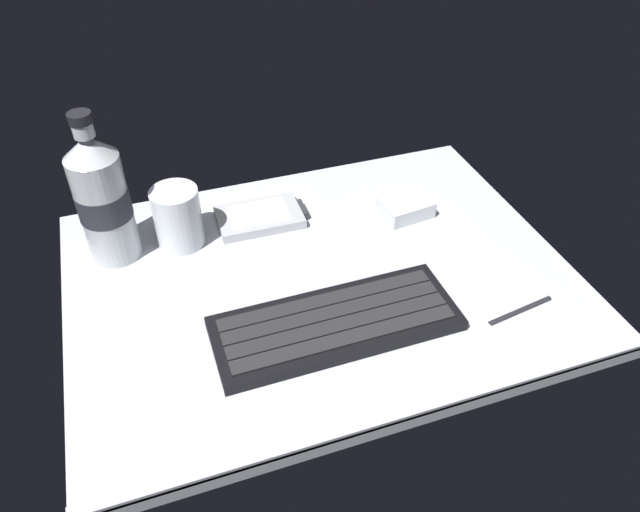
{
  "coord_description": "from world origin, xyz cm",
  "views": [
    {
      "loc": [
        -19.1,
        -55.68,
        52.7
      ],
      "look_at": [
        0.0,
        0.0,
        3.0
      ],
      "focal_mm": 34.0,
      "sensor_mm": 36.0,
      "label": 1
    }
  ],
  "objects_px": {
    "keyboard": "(336,323)",
    "stylus_pen": "(521,309)",
    "handheld_device": "(260,217)",
    "juice_cup": "(178,219)",
    "water_bottle": "(102,199)",
    "charger_block": "(405,207)"
  },
  "relations": [
    {
      "from": "keyboard",
      "to": "stylus_pen",
      "type": "distance_m",
      "value": 0.23
    },
    {
      "from": "juice_cup",
      "to": "charger_block",
      "type": "distance_m",
      "value": 0.32
    },
    {
      "from": "keyboard",
      "to": "charger_block",
      "type": "height_order",
      "value": "charger_block"
    },
    {
      "from": "juice_cup",
      "to": "stylus_pen",
      "type": "distance_m",
      "value": 0.46
    },
    {
      "from": "keyboard",
      "to": "handheld_device",
      "type": "xyz_separation_m",
      "value": [
        -0.03,
        0.23,
        -0.0
      ]
    },
    {
      "from": "charger_block",
      "to": "stylus_pen",
      "type": "height_order",
      "value": "charger_block"
    },
    {
      "from": "water_bottle",
      "to": "stylus_pen",
      "type": "relative_size",
      "value": 2.19
    },
    {
      "from": "water_bottle",
      "to": "stylus_pen",
      "type": "xyz_separation_m",
      "value": [
        0.46,
        -0.27,
        -0.09
      ]
    },
    {
      "from": "handheld_device",
      "to": "water_bottle",
      "type": "xyz_separation_m",
      "value": [
        -0.2,
        -0.01,
        0.08
      ]
    },
    {
      "from": "charger_block",
      "to": "stylus_pen",
      "type": "xyz_separation_m",
      "value": [
        0.05,
        -0.23,
        -0.01
      ]
    },
    {
      "from": "juice_cup",
      "to": "stylus_pen",
      "type": "bearing_deg",
      "value": -36.06
    },
    {
      "from": "handheld_device",
      "to": "water_bottle",
      "type": "distance_m",
      "value": 0.22
    },
    {
      "from": "juice_cup",
      "to": "charger_block",
      "type": "xyz_separation_m",
      "value": [
        0.32,
        -0.04,
        -0.03
      ]
    },
    {
      "from": "keyboard",
      "to": "stylus_pen",
      "type": "bearing_deg",
      "value": -11.96
    },
    {
      "from": "charger_block",
      "to": "water_bottle",
      "type": "bearing_deg",
      "value": 173.87
    },
    {
      "from": "juice_cup",
      "to": "water_bottle",
      "type": "relative_size",
      "value": 0.41
    },
    {
      "from": "water_bottle",
      "to": "keyboard",
      "type": "bearing_deg",
      "value": -44.06
    },
    {
      "from": "keyboard",
      "to": "handheld_device",
      "type": "distance_m",
      "value": 0.23
    },
    {
      "from": "juice_cup",
      "to": "charger_block",
      "type": "bearing_deg",
      "value": -7.04
    },
    {
      "from": "handheld_device",
      "to": "stylus_pen",
      "type": "distance_m",
      "value": 0.38
    },
    {
      "from": "water_bottle",
      "to": "stylus_pen",
      "type": "distance_m",
      "value": 0.54
    },
    {
      "from": "handheld_device",
      "to": "juice_cup",
      "type": "height_order",
      "value": "juice_cup"
    }
  ]
}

